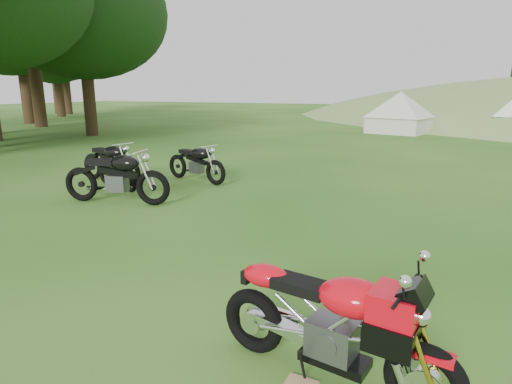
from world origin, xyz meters
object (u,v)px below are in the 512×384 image
at_px(vintage_moto_b, 117,170).
at_px(tent_left, 400,110).
at_px(vintage_moto_c, 196,162).
at_px(sport_motorcycle, 331,315).
at_px(vintage_moto_d, 110,161).
at_px(vintage_moto_a, 116,175).

distance_m(vintage_moto_b, tent_left, 16.40).
bearing_deg(tent_left, vintage_moto_c, -88.07).
bearing_deg(sport_motorcycle, tent_left, 104.64).
distance_m(vintage_moto_d, tent_left, 16.16).
distance_m(vintage_moto_a, vintage_moto_b, 1.40).
distance_m(vintage_moto_a, tent_left, 17.20).
bearing_deg(tent_left, vintage_moto_d, -93.59).
relative_size(vintage_moto_a, vintage_moto_c, 1.15).
height_order(vintage_moto_b, vintage_moto_d, vintage_moto_d).
bearing_deg(vintage_moto_b, sport_motorcycle, -15.80).
relative_size(sport_motorcycle, vintage_moto_c, 1.00).
xyz_separation_m(vintage_moto_c, tent_left, (2.96, 14.49, 0.65)).
relative_size(vintage_moto_c, tent_left, 0.71).
xyz_separation_m(vintage_moto_b, vintage_moto_c, (1.23, 1.34, 0.06)).
bearing_deg(sport_motorcycle, vintage_moto_b, 153.29).
relative_size(vintage_moto_b, vintage_moto_c, 0.87).
height_order(vintage_moto_a, vintage_moto_b, vintage_moto_a).
bearing_deg(vintage_moto_c, tent_left, 93.00).
bearing_deg(vintage_moto_b, vintage_moto_d, 164.31).
bearing_deg(vintage_moto_d, vintage_moto_a, -34.06).
xyz_separation_m(vintage_moto_a, vintage_moto_c, (0.30, 2.38, -0.08)).
relative_size(vintage_moto_b, tent_left, 0.62).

